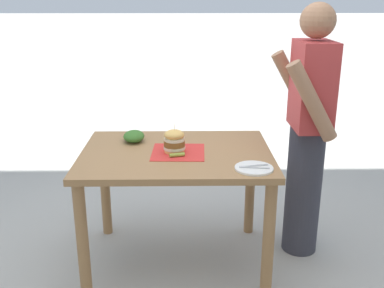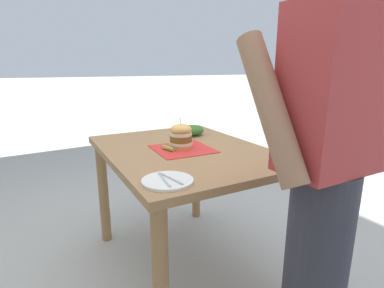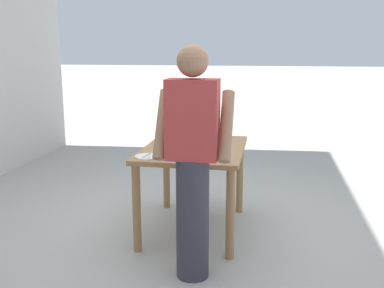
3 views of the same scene
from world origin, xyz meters
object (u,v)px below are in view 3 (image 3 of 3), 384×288
(diner_across_table, at_px, (193,161))
(sandwich, at_px, (192,139))
(pickle_spear, at_px, (182,145))
(side_salad, at_px, (220,138))
(patio_table, at_px, (194,160))
(side_plate_with_forks, at_px, (148,157))

(diner_across_table, bearing_deg, sandwich, -79.93)
(pickle_spear, relative_size, side_salad, 0.52)
(side_salad, bearing_deg, sandwich, 51.18)
(patio_table, xyz_separation_m, diner_across_table, (-0.14, 0.86, 0.22))
(side_salad, bearing_deg, diner_across_table, 86.62)
(side_salad, bearing_deg, patio_table, 54.12)
(side_salad, bearing_deg, side_plate_with_forks, 55.08)
(sandwich, height_order, pickle_spear, sandwich)
(side_plate_with_forks, relative_size, side_salad, 1.22)
(side_plate_with_forks, bearing_deg, diner_across_table, 136.95)
(pickle_spear, relative_size, side_plate_with_forks, 0.43)
(diner_across_table, bearing_deg, patio_table, -80.79)
(sandwich, xyz_separation_m, pickle_spear, (0.09, 0.02, -0.06))
(sandwich, bearing_deg, side_salad, -128.82)
(patio_table, xyz_separation_m, side_plate_with_forks, (0.31, 0.45, 0.13))
(pickle_spear, bearing_deg, side_salad, -136.73)
(side_salad, distance_m, diner_across_table, 1.15)
(pickle_spear, xyz_separation_m, side_salad, (-0.31, -0.29, 0.02))
(side_plate_with_forks, bearing_deg, side_salad, -124.92)
(patio_table, distance_m, side_salad, 0.39)
(patio_table, bearing_deg, diner_across_table, 99.21)
(patio_table, distance_m, pickle_spear, 0.17)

